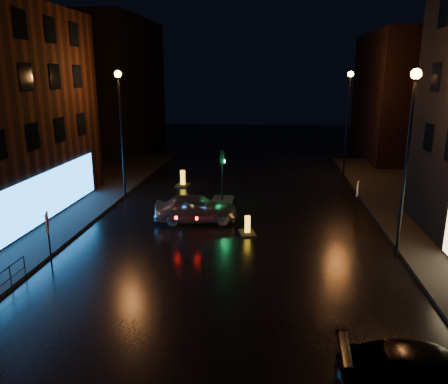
{
  "coord_description": "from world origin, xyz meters",
  "views": [
    {
      "loc": [
        1.93,
        -13.46,
        8.13
      ],
      "look_at": [
        -0.23,
        6.15,
        2.8
      ],
      "focal_mm": 35.0,
      "sensor_mm": 36.0,
      "label": 1
    }
  ],
  "objects": [
    {
      "name": "silver_hatchback",
      "position": [
        -2.24,
        9.87,
        0.79
      ],
      "size": [
        4.87,
        2.49,
        1.59
      ],
      "primitive_type": "imported",
      "rotation": [
        0.0,
        0.0,
        1.71
      ],
      "color": "#AFB3B7",
      "rests_on": "ground"
    },
    {
      "name": "road_sign_right",
      "position": [
        6.72,
        10.5,
        1.81
      ],
      "size": [
        0.22,
        0.58,
        2.42
      ],
      "rotation": [
        0.0,
        0.0,
        2.86
      ],
      "color": "black",
      "rests_on": "ground"
    },
    {
      "name": "dark_sedan",
      "position": [
        6.16,
        -3.44,
        0.69
      ],
      "size": [
        4.86,
        2.17,
        1.39
      ],
      "primitive_type": "imported",
      "rotation": [
        0.0,
        0.0,
        1.52
      ],
      "color": "black",
      "rests_on": "ground"
    },
    {
      "name": "traffic_signal",
      "position": [
        -1.2,
        14.0,
        0.5
      ],
      "size": [
        1.4,
        2.4,
        3.45
      ],
      "color": "black",
      "rests_on": "ground"
    },
    {
      "name": "bollard_far",
      "position": [
        -4.64,
        17.89,
        0.26
      ],
      "size": [
        1.02,
        1.43,
        1.19
      ],
      "rotation": [
        0.0,
        0.0,
        -0.09
      ],
      "color": "black",
      "rests_on": "ground"
    },
    {
      "name": "street_lamp_rnear",
      "position": [
        7.8,
        6.0,
        5.56
      ],
      "size": [
        0.44,
        0.44,
        8.37
      ],
      "color": "black",
      "rests_on": "ground"
    },
    {
      "name": "ground",
      "position": [
        0.0,
        0.0,
        0.0
      ],
      "size": [
        120.0,
        120.0,
        0.0
      ],
      "primitive_type": "plane",
      "color": "black",
      "rests_on": "ground"
    },
    {
      "name": "road_sign_left",
      "position": [
        -7.28,
        2.83,
        1.94
      ],
      "size": [
        0.29,
        0.6,
        2.58
      ],
      "rotation": [
        0.0,
        0.0,
        0.39
      ],
      "color": "black",
      "rests_on": "ground"
    },
    {
      "name": "street_lamp_lfar",
      "position": [
        -7.8,
        14.0,
        5.56
      ],
      "size": [
        0.44,
        0.44,
        8.37
      ],
      "color": "black",
      "rests_on": "ground"
    },
    {
      "name": "street_lamp_rfar",
      "position": [
        7.8,
        22.0,
        5.56
      ],
      "size": [
        0.44,
        0.44,
        8.37
      ],
      "color": "black",
      "rests_on": "ground"
    },
    {
      "name": "bollard_near",
      "position": [
        0.79,
        8.17,
        0.22
      ],
      "size": [
        1.02,
        1.29,
        0.99
      ],
      "rotation": [
        0.0,
        0.0,
        0.26
      ],
      "color": "black",
      "rests_on": "ground"
    },
    {
      "name": "building_far_left",
      "position": [
        -16.0,
        35.0,
        7.0
      ],
      "size": [
        8.0,
        16.0,
        14.0
      ],
      "primitive_type": "cube",
      "color": "black",
      "rests_on": "ground"
    },
    {
      "name": "building_far_right",
      "position": [
        15.0,
        32.0,
        6.0
      ],
      "size": [
        8.0,
        14.0,
        12.0
      ],
      "primitive_type": "cube",
      "color": "black",
      "rests_on": "ground"
    }
  ]
}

